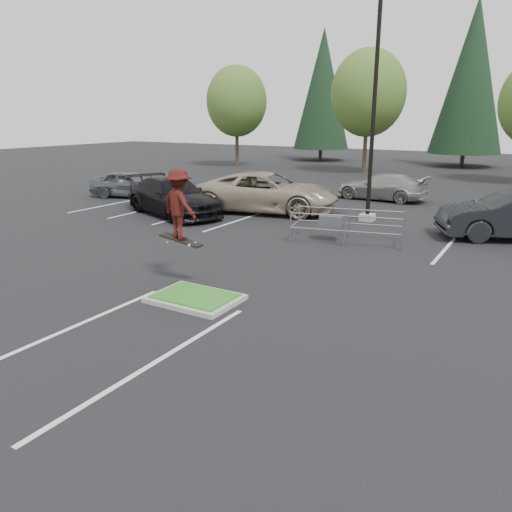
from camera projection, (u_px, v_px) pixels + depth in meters
The scene contains 14 objects.
ground at pixel (195, 301), 12.71m from camera, with size 120.00×120.00×0.00m, color black.
grass_median at pixel (195, 298), 12.68m from camera, with size 2.20×1.60×0.16m.
stall_lines at pixel (266, 244), 18.36m from camera, with size 22.62×17.60×0.01m.
light_pole at pixel (374, 115), 21.16m from camera, with size 0.70×0.60×10.12m.
decid_a at pixel (237, 104), 44.89m from camera, with size 5.44×5.44×8.91m.
decid_b at pixel (368, 96), 39.29m from camera, with size 5.89×5.89×9.64m.
conif_a at pixel (323, 89), 50.76m from camera, with size 5.72×5.72×13.00m.
conif_b at pixel (471, 77), 44.11m from camera, with size 6.38×6.38×14.50m.
cart_corral at pixel (335, 222), 18.64m from camera, with size 4.27×2.30×1.15m.
skateboarder at pixel (180, 205), 13.52m from camera, with size 1.37×0.99×2.10m.
car_l_tan at pixel (265, 192), 24.17m from camera, with size 3.17×6.89×1.91m, color gray.
car_l_black at pixel (172, 196), 23.59m from camera, with size 2.44×6.01×1.74m, color black.
car_l_grey at pixel (129, 184), 28.64m from camera, with size 1.80×4.46×1.52m, color #4E5155.
car_far_silver at pixel (382, 187), 27.76m from camera, with size 2.02×4.97×1.44m, color #9D9C97.
Camera 1 is at (7.41, -9.46, 4.55)m, focal length 35.00 mm.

